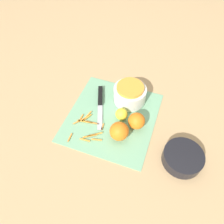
{
  "coord_description": "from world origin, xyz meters",
  "views": [
    {
      "loc": [
        0.54,
        0.2,
        0.78
      ],
      "look_at": [
        0.0,
        0.0,
        0.04
      ],
      "focal_mm": 35.0,
      "sensor_mm": 36.0,
      "label": 1
    }
  ],
  "objects_px": {
    "lemon": "(122,114)",
    "knife": "(100,100)",
    "bowl_speckled": "(130,93)",
    "orange_right": "(119,131)",
    "orange_left": "(137,121)",
    "bowl_dark": "(183,158)"
  },
  "relations": [
    {
      "from": "orange_left",
      "to": "bowl_speckled",
      "type": "bearing_deg",
      "value": -151.97
    },
    {
      "from": "orange_right",
      "to": "lemon",
      "type": "bearing_deg",
      "value": -167.45
    },
    {
      "from": "bowl_speckled",
      "to": "knife",
      "type": "height_order",
      "value": "bowl_speckled"
    },
    {
      "from": "orange_right",
      "to": "lemon",
      "type": "height_order",
      "value": "orange_right"
    },
    {
      "from": "bowl_speckled",
      "to": "orange_left",
      "type": "xyz_separation_m",
      "value": [
        0.13,
        0.07,
        -0.01
      ]
    },
    {
      "from": "orange_right",
      "to": "lemon",
      "type": "xyz_separation_m",
      "value": [
        -0.09,
        -0.02,
        -0.01
      ]
    },
    {
      "from": "bowl_speckled",
      "to": "lemon",
      "type": "distance_m",
      "value": 0.11
    },
    {
      "from": "bowl_dark",
      "to": "bowl_speckled",
      "type": "bearing_deg",
      "value": -128.84
    },
    {
      "from": "bowl_dark",
      "to": "orange_right",
      "type": "height_order",
      "value": "orange_right"
    },
    {
      "from": "knife",
      "to": "lemon",
      "type": "height_order",
      "value": "lemon"
    },
    {
      "from": "bowl_speckled",
      "to": "knife",
      "type": "relative_size",
      "value": 0.63
    },
    {
      "from": "knife",
      "to": "orange_left",
      "type": "height_order",
      "value": "orange_left"
    },
    {
      "from": "orange_left",
      "to": "lemon",
      "type": "relative_size",
      "value": 1.35
    },
    {
      "from": "orange_left",
      "to": "orange_right",
      "type": "bearing_deg",
      "value": -34.36
    },
    {
      "from": "knife",
      "to": "orange_right",
      "type": "bearing_deg",
      "value": 22.15
    },
    {
      "from": "orange_left",
      "to": "knife",
      "type": "bearing_deg",
      "value": -112.21
    },
    {
      "from": "lemon",
      "to": "orange_right",
      "type": "bearing_deg",
      "value": 12.55
    },
    {
      "from": "knife",
      "to": "bowl_speckled",
      "type": "bearing_deg",
      "value": 91.59
    },
    {
      "from": "bowl_speckled",
      "to": "bowl_dark",
      "type": "height_order",
      "value": "bowl_speckled"
    },
    {
      "from": "orange_left",
      "to": "lemon",
      "type": "distance_m",
      "value": 0.08
    },
    {
      "from": "bowl_speckled",
      "to": "orange_right",
      "type": "bearing_deg",
      "value": 5.34
    },
    {
      "from": "lemon",
      "to": "knife",
      "type": "bearing_deg",
      "value": -116.16
    }
  ]
}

